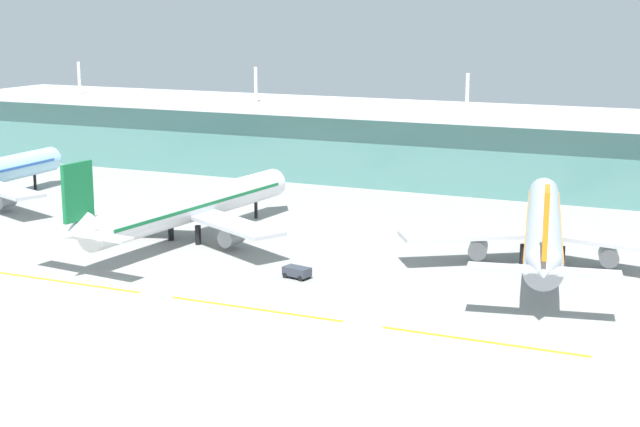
# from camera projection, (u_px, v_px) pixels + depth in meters

# --- Properties ---
(ground_plane) EXTENTS (600.00, 600.00, 0.00)m
(ground_plane) POSITION_uv_depth(u_px,v_px,m) (288.00, 302.00, 143.26)
(ground_plane) COLOR gray
(terminal_building) EXTENTS (288.00, 34.00, 27.78)m
(terminal_building) POSITION_uv_depth(u_px,v_px,m) (472.00, 147.00, 232.89)
(terminal_building) COLOR slate
(terminal_building) RESTS_ON ground
(airliner_near_middle) EXTENTS (48.50, 66.05, 18.90)m
(airliner_near_middle) POSITION_uv_depth(u_px,v_px,m) (189.00, 207.00, 179.03)
(airliner_near_middle) COLOR silver
(airliner_near_middle) RESTS_ON ground
(airliner_far_middle) EXTENTS (47.90, 70.81, 18.90)m
(airliner_far_middle) POSITION_uv_depth(u_px,v_px,m) (544.00, 227.00, 163.08)
(airliner_far_middle) COLOR #ADB2BC
(airliner_far_middle) RESTS_ON ground
(taxiway_stripe_mid_west) EXTENTS (28.00, 0.70, 0.04)m
(taxiway_stripe_mid_west) POSITION_uv_depth(u_px,v_px,m) (66.00, 282.00, 153.42)
(taxiway_stripe_mid_west) COLOR yellow
(taxiway_stripe_mid_west) RESTS_ON ground
(taxiway_stripe_centre) EXTENTS (28.00, 0.70, 0.04)m
(taxiway_stripe_centre) POSITION_uv_depth(u_px,v_px,m) (254.00, 309.00, 139.94)
(taxiway_stripe_centre) COLOR yellow
(taxiway_stripe_centre) RESTS_ON ground
(taxiway_stripe_mid_east) EXTENTS (28.00, 0.70, 0.04)m
(taxiway_stripe_mid_east) POSITION_uv_depth(u_px,v_px,m) (483.00, 341.00, 126.46)
(taxiway_stripe_mid_east) COLOR yellow
(taxiway_stripe_mid_east) RESTS_ON ground
(pushback_tug) EXTENTS (4.81, 3.30, 1.85)m
(pushback_tug) POSITION_uv_depth(u_px,v_px,m) (297.00, 272.00, 155.52)
(pushback_tug) COLOR #333842
(pushback_tug) RESTS_ON ground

